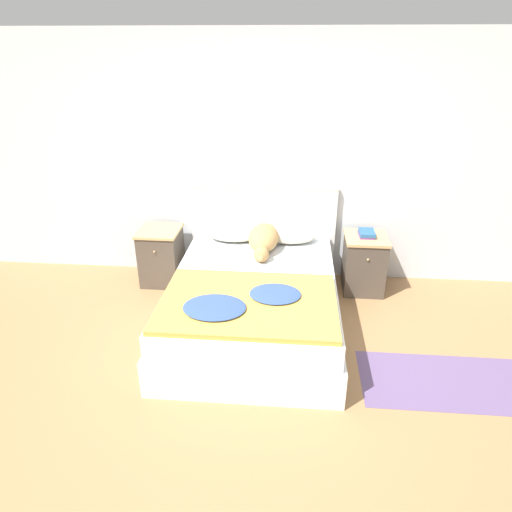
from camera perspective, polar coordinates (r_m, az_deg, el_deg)
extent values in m
plane|color=#997047|center=(3.54, -1.54, -17.56)|extent=(16.00, 16.00, 0.00)
cube|color=silver|center=(4.86, 1.15, 11.69)|extent=(9.00, 0.06, 2.55)
cube|color=white|center=(4.24, -0.25, -6.91)|extent=(1.49, 2.08, 0.31)
cube|color=silver|center=(4.11, -0.26, -3.83)|extent=(1.43, 2.02, 0.21)
cube|color=white|center=(5.02, 0.86, 2.99)|extent=(1.57, 0.04, 1.02)
cylinder|color=white|center=(4.86, 0.89, 8.59)|extent=(1.57, 0.06, 0.06)
cube|color=#4C4238|center=(5.06, -11.71, -0.10)|extent=(0.41, 0.44, 0.58)
cube|color=tan|center=(4.94, -12.02, 3.09)|extent=(0.43, 0.46, 0.03)
sphere|color=tan|center=(4.80, -12.60, 0.52)|extent=(0.02, 0.02, 0.02)
cube|color=#4C4238|center=(4.92, 13.30, -1.04)|extent=(0.41, 0.44, 0.58)
cube|color=tan|center=(4.79, 13.65, 2.23)|extent=(0.43, 0.46, 0.03)
sphere|color=tan|center=(4.65, 13.84, -0.45)|extent=(0.02, 0.02, 0.02)
ellipsoid|color=beige|center=(4.80, -2.79, 2.82)|extent=(0.55, 0.35, 0.13)
ellipsoid|color=beige|center=(4.76, 4.11, 2.59)|extent=(0.55, 0.35, 0.13)
cube|color=gold|center=(3.62, -0.98, -5.84)|extent=(1.39, 0.99, 0.04)
ellipsoid|color=#334C7F|center=(3.50, -5.22, -6.38)|extent=(0.49, 0.40, 0.04)
ellipsoid|color=#334C7F|center=(3.67, 2.42, -4.74)|extent=(0.42, 0.35, 0.03)
ellipsoid|color=tan|center=(4.57, 0.95, 2.32)|extent=(0.30, 0.56, 0.22)
sphere|color=tan|center=(4.30, 0.65, 0.20)|extent=(0.15, 0.15, 0.15)
ellipsoid|color=tan|center=(4.25, 0.58, -0.29)|extent=(0.07, 0.08, 0.06)
cone|color=tan|center=(4.29, 0.11, 0.97)|extent=(0.05, 0.05, 0.05)
cone|color=tan|center=(4.28, 1.21, 0.93)|extent=(0.05, 0.05, 0.05)
ellipsoid|color=tan|center=(4.81, 1.69, 2.71)|extent=(0.17, 0.25, 0.08)
cube|color=#703D7F|center=(4.80, 13.57, 2.57)|extent=(0.15, 0.21, 0.02)
cube|color=#285689|center=(4.79, 13.70, 2.87)|extent=(0.15, 0.21, 0.03)
cube|color=#604C75|center=(3.97, 22.39, -14.31)|extent=(1.29, 0.67, 0.00)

